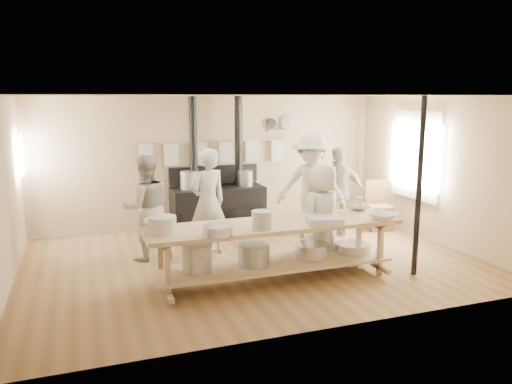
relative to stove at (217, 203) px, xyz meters
The scene contains 24 objects.
ground 2.18m from the stove, 89.82° to the right, with size 7.00×7.00×0.00m, color brown.
room_shell 2.39m from the stove, 89.82° to the right, with size 7.00×7.00×7.00m.
window_right 3.92m from the stove, 23.58° to the right, with size 0.09×1.50×1.65m.
left_opening 3.61m from the stove, behind, with size 0.00×0.90×0.90m.
stove is the anchor object (origin of this frame).
towel_rail 1.08m from the stove, 88.68° to the left, with size 3.00×0.04×0.47m.
back_wall_shelf 2.11m from the stove, 12.13° to the left, with size 0.63×0.14×0.32m.
prep_table 3.02m from the stove, 90.04° to the right, with size 3.60×0.90×0.85m.
support_post 4.11m from the stove, 59.33° to the right, with size 0.08×0.08×2.60m, color black.
cook_far_left 1.65m from the stove, 110.55° to the right, with size 0.65×0.42×1.77m, color beige.
cook_left 2.13m from the stove, 137.69° to the right, with size 0.82×0.64×1.69m, color beige.
cook_center 2.79m from the stove, 69.49° to the right, with size 0.78×0.51×1.59m, color beige.
cook_right 2.37m from the stove, 30.81° to the right, with size 0.98×0.41×1.68m, color beige.
cook_by_window 1.93m from the stove, 38.26° to the right, with size 1.26×0.72×1.94m, color beige.
chair 3.20m from the stove, 19.31° to the right, with size 0.52×0.52×0.96m.
bowl_white_a 3.12m from the stove, 119.87° to the right, with size 0.39×0.39×0.10m, color white.
bowl_steel_a 3.12m from the stove, 119.87° to the right, with size 0.31×0.31×0.10m, color silver.
bowl_white_b 3.71m from the stove, 65.06° to the right, with size 0.38×0.38×0.09m, color white.
bowl_steel_b 3.13m from the stove, 59.92° to the right, with size 0.30×0.30×0.09m, color silver.
roasting_pan 3.43m from the stove, 79.36° to the right, with size 0.47×0.31×0.10m, color #B2B2B7.
mixing_bowl_large 3.49m from the stove, 104.98° to the right, with size 0.39×0.39×0.13m, color silver.
bucket_galv 3.32m from the stove, 94.75° to the right, with size 0.27×0.27×0.25m, color gray.
deep_bowl_enamel 3.44m from the stove, 116.91° to the right, with size 0.35×0.35×0.22m, color white.
pitcher 3.14m from the stove, 59.92° to the right, with size 0.13×0.13×0.20m, color white.
Camera 1 is at (-2.49, -7.18, 2.58)m, focal length 35.00 mm.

